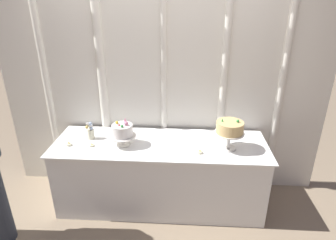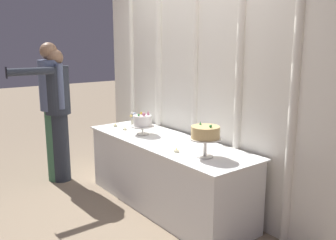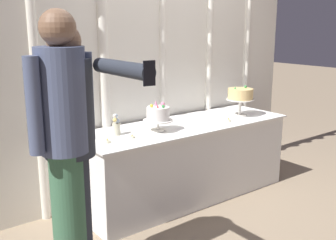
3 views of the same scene
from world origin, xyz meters
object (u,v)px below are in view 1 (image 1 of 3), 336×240
(tealight_far_left, at_px, (69,145))
(tealight_near_right, at_px, (200,152))
(cake_display_nearleft, at_px, (122,131))
(cake_display_nearright, at_px, (230,129))
(flower_vase, at_px, (91,131))
(cake_table, at_px, (160,174))
(tealight_near_left, at_px, (92,145))

(tealight_far_left, bearing_deg, tealight_near_right, -3.26)
(tealight_far_left, xyz_separation_m, tealight_near_right, (1.26, -0.07, 0.00))
(cake_display_nearleft, xyz_separation_m, cake_display_nearright, (1.01, -0.01, 0.06))
(cake_display_nearright, distance_m, flower_vase, 1.37)
(cake_display_nearleft, relative_size, flower_vase, 1.40)
(cake_display_nearleft, height_order, tealight_near_right, cake_display_nearleft)
(cake_display_nearright, bearing_deg, cake_display_nearleft, 179.19)
(cake_display_nearleft, bearing_deg, cake_table, 8.53)
(cake_table, relative_size, cake_display_nearleft, 8.06)
(cake_table, distance_m, flower_vase, 0.84)
(tealight_far_left, xyz_separation_m, tealight_near_left, (0.23, 0.00, -0.00))
(cake_display_nearleft, height_order, tealight_near_left, cake_display_nearleft)
(cake_display_nearleft, bearing_deg, tealight_near_left, -171.09)
(cake_table, height_order, tealight_near_right, tealight_near_right)
(flower_vase, xyz_separation_m, tealight_far_left, (-0.17, -0.16, -0.07))
(cake_display_nearleft, bearing_deg, flower_vase, 162.70)
(cake_table, distance_m, cake_display_nearleft, 0.62)
(cake_display_nearleft, bearing_deg, tealight_near_right, -9.16)
(cake_display_nearright, bearing_deg, tealight_far_left, -178.77)
(cake_table, height_order, tealight_far_left, tealight_far_left)
(cake_table, bearing_deg, tealight_near_right, -24.12)
(cake_table, height_order, tealight_near_left, tealight_near_left)
(cake_display_nearright, xyz_separation_m, flower_vase, (-1.36, 0.12, -0.13))
(cake_display_nearright, bearing_deg, flower_vase, 174.79)
(tealight_near_right, bearing_deg, tealight_near_left, 176.01)
(tealight_near_right, bearing_deg, cake_display_nearleft, 170.84)
(cake_table, xyz_separation_m, cake_display_nearright, (0.65, -0.07, 0.57))
(flower_vase, xyz_separation_m, tealight_near_right, (1.09, -0.23, -0.07))
(flower_vase, height_order, tealight_far_left, flower_vase)
(cake_table, distance_m, tealight_near_left, 0.76)
(cake_table, bearing_deg, flower_vase, 175.41)
(cake_table, relative_size, tealight_far_left, 41.90)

